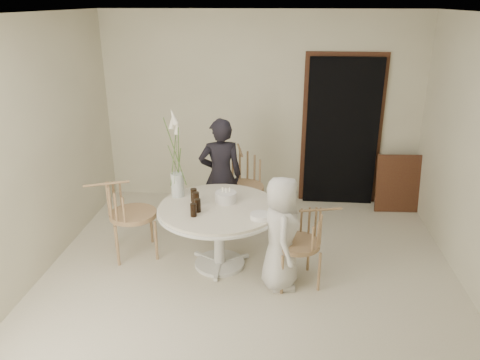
# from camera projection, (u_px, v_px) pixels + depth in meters

# --- Properties ---
(ground) EXTENTS (4.50, 4.50, 0.00)m
(ground) POSITION_uv_depth(u_px,v_px,m) (249.00, 278.00, 5.05)
(ground) COLOR beige
(ground) RESTS_ON ground
(room_shell) EXTENTS (4.50, 4.50, 4.50)m
(room_shell) POSITION_uv_depth(u_px,v_px,m) (250.00, 133.00, 4.46)
(room_shell) COLOR silver
(room_shell) RESTS_ON ground
(doorway) EXTENTS (1.00, 0.10, 2.10)m
(doorway) POSITION_uv_depth(u_px,v_px,m) (342.00, 133.00, 6.60)
(doorway) COLOR black
(doorway) RESTS_ON ground
(door_trim) EXTENTS (1.12, 0.03, 2.22)m
(door_trim) POSITION_uv_depth(u_px,v_px,m) (342.00, 128.00, 6.62)
(door_trim) COLOR #51311C
(door_trim) RESTS_ON ground
(table) EXTENTS (1.33, 1.33, 0.73)m
(table) POSITION_uv_depth(u_px,v_px,m) (219.00, 216.00, 5.09)
(table) COLOR silver
(table) RESTS_ON ground
(picture_frame) EXTENTS (0.62, 0.21, 0.81)m
(picture_frame) POSITION_uv_depth(u_px,v_px,m) (398.00, 184.00, 6.55)
(picture_frame) COLOR #51311C
(picture_frame) RESTS_ON ground
(chair_far) EXTENTS (0.61, 0.65, 0.98)m
(chair_far) POSITION_uv_depth(u_px,v_px,m) (241.00, 177.00, 6.14)
(chair_far) COLOR #A7825A
(chair_far) RESTS_ON ground
(chair_right) EXTENTS (0.57, 0.54, 0.84)m
(chair_right) POSITION_uv_depth(u_px,v_px,m) (308.00, 235.00, 4.82)
(chair_right) COLOR #A7825A
(chair_right) RESTS_ON ground
(chair_left) EXTENTS (0.68, 0.65, 0.94)m
(chair_left) POSITION_uv_depth(u_px,v_px,m) (121.00, 208.00, 5.30)
(chair_left) COLOR #A7825A
(chair_left) RESTS_ON ground
(girl) EXTENTS (0.61, 0.47, 1.49)m
(girl) POSITION_uv_depth(u_px,v_px,m) (221.00, 176.00, 5.86)
(girl) COLOR black
(girl) RESTS_ON ground
(boy) EXTENTS (0.45, 0.63, 1.21)m
(boy) POSITION_uv_depth(u_px,v_px,m) (281.00, 233.00, 4.72)
(boy) COLOR silver
(boy) RESTS_ON ground
(birthday_cake) EXTENTS (0.23, 0.23, 0.16)m
(birthday_cake) POSITION_uv_depth(u_px,v_px,m) (226.00, 197.00, 5.13)
(birthday_cake) COLOR white
(birthday_cake) RESTS_ON table
(cola_tumbler_a) EXTENTS (0.08, 0.08, 0.14)m
(cola_tumbler_a) POSITION_uv_depth(u_px,v_px,m) (198.00, 205.00, 4.89)
(cola_tumbler_a) COLOR black
(cola_tumbler_a) RESTS_ON table
(cola_tumbler_b) EXTENTS (0.08, 0.08, 0.14)m
(cola_tumbler_b) POSITION_uv_depth(u_px,v_px,m) (193.00, 210.00, 4.79)
(cola_tumbler_b) COLOR black
(cola_tumbler_b) RESTS_ON table
(cola_tumbler_c) EXTENTS (0.09, 0.09, 0.15)m
(cola_tumbler_c) POSITION_uv_depth(u_px,v_px,m) (194.00, 195.00, 5.13)
(cola_tumbler_c) COLOR black
(cola_tumbler_c) RESTS_ON table
(cola_tumbler_d) EXTENTS (0.09, 0.09, 0.16)m
(cola_tumbler_d) POSITION_uv_depth(u_px,v_px,m) (196.00, 199.00, 5.03)
(cola_tumbler_d) COLOR black
(cola_tumbler_d) RESTS_ON table
(plate_stack) EXTENTS (0.27, 0.27, 0.05)m
(plate_stack) POSITION_uv_depth(u_px,v_px,m) (260.00, 216.00, 4.75)
(plate_stack) COLOR white
(plate_stack) RESTS_ON table
(flower_vase) EXTENTS (0.14, 0.14, 1.01)m
(flower_vase) POSITION_uv_depth(u_px,v_px,m) (177.00, 166.00, 5.18)
(flower_vase) COLOR silver
(flower_vase) RESTS_ON table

